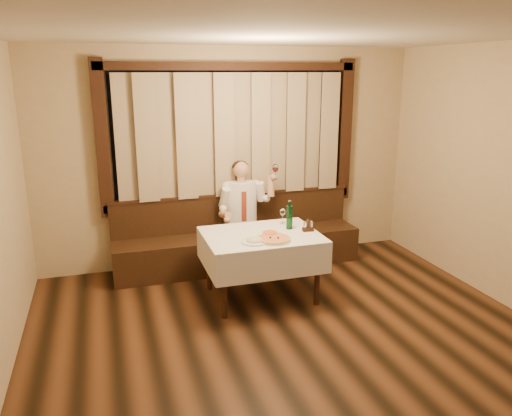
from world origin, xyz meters
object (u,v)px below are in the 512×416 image
object	(u,v)px
green_bottle	(289,217)
pizza	(274,239)
seated_man	(243,207)
cruet_caddy	(308,227)
pasta_red	(270,232)
pasta_cream	(254,239)
banquette	(237,243)
dining_table	(261,243)

from	to	relation	value
green_bottle	pizza	bearing A→B (deg)	-132.13
seated_man	green_bottle	bearing A→B (deg)	-70.57
cruet_caddy	pasta_red	bearing A→B (deg)	-175.00
pizza	pasta_cream	size ratio (longest dim) A/B	1.30
banquette	pasta_cream	distance (m)	1.37
pasta_red	green_bottle	size ratio (longest dim) A/B	0.81
dining_table	pasta_red	xyz separation A→B (m)	(0.07, -0.07, 0.14)
banquette	cruet_caddy	size ratio (longest dim) A/B	23.97
pasta_cream	cruet_caddy	xyz separation A→B (m)	(0.69, 0.18, 0.01)
pasta_red	cruet_caddy	size ratio (longest dim) A/B	2.02
pizza	seated_man	bearing A→B (deg)	89.89
pasta_cream	green_bottle	world-z (taller)	green_bottle
pizza	cruet_caddy	distance (m)	0.51
banquette	seated_man	xyz separation A→B (m)	(0.06, -0.09, 0.50)
green_bottle	seated_man	xyz separation A→B (m)	(-0.30, 0.85, -0.08)
banquette	cruet_caddy	distance (m)	1.30
green_bottle	cruet_caddy	xyz separation A→B (m)	(0.17, -0.14, -0.09)
dining_table	seated_man	xyz separation A→B (m)	(0.06, 0.93, 0.16)
banquette	green_bottle	bearing A→B (deg)	-69.03
pasta_red	pasta_cream	world-z (taller)	pasta_cream
banquette	dining_table	world-z (taller)	banquette
pasta_red	dining_table	bearing A→B (deg)	137.91
dining_table	cruet_caddy	size ratio (longest dim) A/B	9.51
pasta_red	green_bottle	world-z (taller)	green_bottle
green_bottle	seated_man	distance (m)	0.91
pasta_red	cruet_caddy	distance (m)	0.46
pizza	banquette	bearing A→B (deg)	92.59
green_bottle	cruet_caddy	size ratio (longest dim) A/B	2.49
pasta_cream	seated_man	xyz separation A→B (m)	(0.22, 1.18, 0.02)
cruet_caddy	seated_man	xyz separation A→B (m)	(-0.47, 1.00, 0.01)
pasta_cream	green_bottle	xyz separation A→B (m)	(0.52, 0.33, 0.10)
banquette	pasta_cream	bearing A→B (deg)	-97.02
pasta_red	green_bottle	xyz separation A→B (m)	(0.29, 0.15, 0.10)
dining_table	green_bottle	xyz separation A→B (m)	(0.36, 0.08, 0.25)
banquette	green_bottle	size ratio (longest dim) A/B	9.63
banquette	green_bottle	world-z (taller)	green_bottle
banquette	pasta_red	world-z (taller)	banquette
pasta_red	pasta_cream	xyz separation A→B (m)	(-0.23, -0.18, 0.00)
dining_table	seated_man	bearing A→B (deg)	86.32
pasta_cream	pizza	bearing A→B (deg)	-2.37
pasta_cream	seated_man	distance (m)	1.20
pizza	seated_man	xyz separation A→B (m)	(0.00, 1.19, 0.04)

